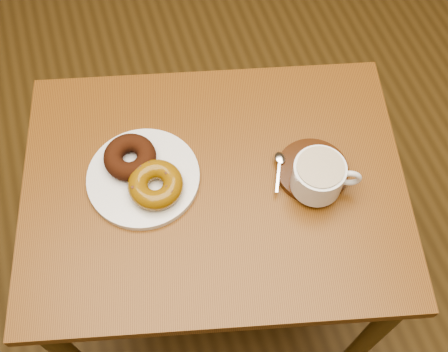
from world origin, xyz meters
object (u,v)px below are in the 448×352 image
object	(u,v)px
coffee_cup	(319,176)
saucer	(312,171)
cafe_table	(215,208)
donut_plate	(143,178)

from	to	relation	value
coffee_cup	saucer	bearing A→B (deg)	102.74
cafe_table	saucer	size ratio (longest dim) A/B	6.11
cafe_table	coffee_cup	distance (m)	0.25
saucer	cafe_table	bearing A→B (deg)	170.18
saucer	coffee_cup	size ratio (longest dim) A/B	1.12
saucer	coffee_cup	bearing A→B (deg)	-100.28
cafe_table	coffee_cup	size ratio (longest dim) A/B	6.82
cafe_table	donut_plate	bearing A→B (deg)	171.89
cafe_table	coffee_cup	world-z (taller)	coffee_cup
cafe_table	coffee_cup	xyz separation A→B (m)	(0.18, -0.07, 0.16)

